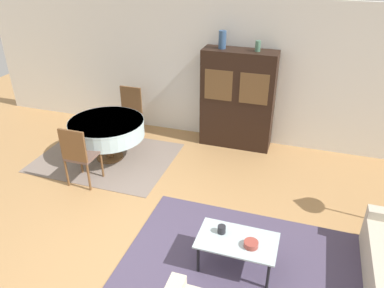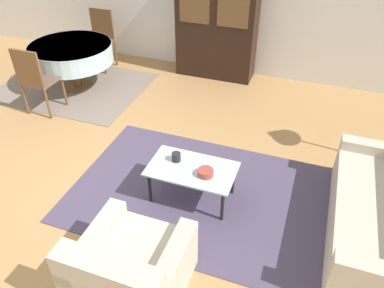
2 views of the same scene
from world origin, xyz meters
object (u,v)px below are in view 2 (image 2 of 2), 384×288
at_px(dining_chair_far, 100,36).
at_px(bowl, 206,173).
at_px(dining_chair_near, 36,77).
at_px(coffee_table, 192,171).
at_px(display_cabinet, 217,23).
at_px(dining_table, 71,53).
at_px(cup, 176,157).
at_px(armchair, 131,271).

height_order(dining_chair_far, bowl, dining_chair_far).
distance_m(dining_chair_near, dining_chair_far, 1.78).
height_order(coffee_table, dining_chair_far, dining_chair_far).
bearing_deg(display_cabinet, dining_table, -148.56).
bearing_deg(dining_table, coffee_table, -34.00).
xyz_separation_m(dining_table, cup, (2.55, -1.79, -0.13)).
distance_m(armchair, dining_chair_near, 3.51).
xyz_separation_m(dining_chair_near, dining_chair_far, (0.00, 1.78, 0.00)).
height_order(dining_chair_near, bowl, dining_chair_near).
xyz_separation_m(dining_chair_far, cup, (2.55, -2.68, -0.11)).
bearing_deg(bowl, dining_chair_near, 160.69).
relative_size(dining_table, dining_chair_near, 1.29).
xyz_separation_m(dining_table, dining_chair_near, (0.00, -0.89, -0.01)).
height_order(dining_table, cup, dining_table).
bearing_deg(dining_chair_far, display_cabinet, -169.71).
height_order(coffee_table, cup, cup).
distance_m(dining_chair_near, cup, 2.70).
distance_m(dining_table, cup, 3.12).
bearing_deg(cup, dining_chair_far, 133.53).
height_order(coffee_table, display_cabinet, display_cabinet).
distance_m(dining_chair_far, bowl, 4.05).
distance_m(coffee_table, display_cabinet, 3.24).
bearing_deg(coffee_table, dining_table, 146.00).
height_order(display_cabinet, dining_table, display_cabinet).
relative_size(cup, bowl, 0.59).
height_order(dining_chair_near, cup, dining_chair_near).
height_order(dining_chair_far, cup, dining_chair_far).
bearing_deg(cup, bowl, -17.93).
bearing_deg(armchair, dining_chair_near, 139.84).
distance_m(armchair, dining_chair_far, 4.85).
bearing_deg(cup, dining_chair_near, 160.48).
relative_size(coffee_table, bowl, 5.64).
height_order(dining_table, dining_chair_far, dining_chair_far).
distance_m(coffee_table, cup, 0.24).
xyz_separation_m(dining_chair_near, cup, (2.55, -0.90, -0.11)).
relative_size(dining_table, cup, 13.50).
bearing_deg(bowl, display_cabinet, 105.07).
distance_m(display_cabinet, cup, 3.13).
distance_m(armchair, coffee_table, 1.29).
relative_size(coffee_table, cup, 9.61).
relative_size(dining_chair_far, bowl, 6.13).
bearing_deg(armchair, coffee_table, 86.35).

